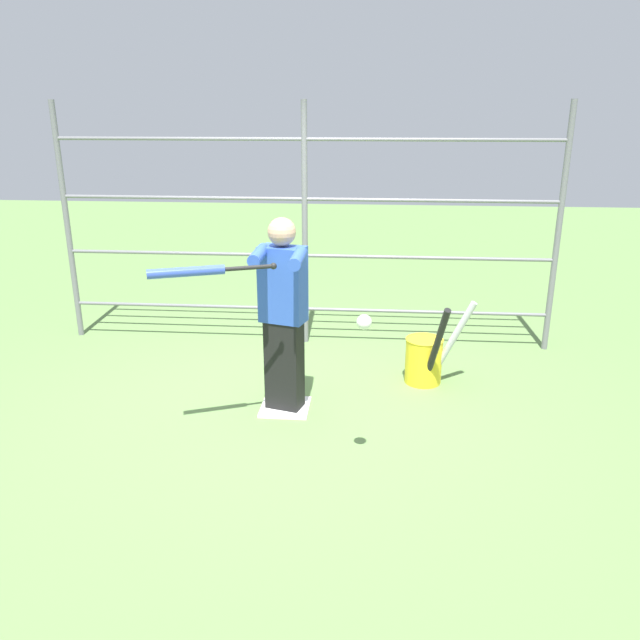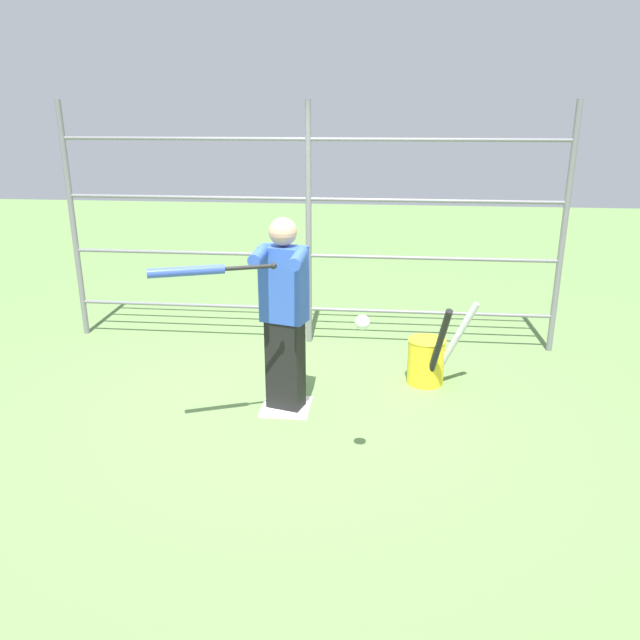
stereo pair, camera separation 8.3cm
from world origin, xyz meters
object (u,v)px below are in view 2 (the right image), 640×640
Objects in this scene: batter at (284,310)px; baseball_bat_swinging at (197,271)px; bat_bucket at (428,359)px; softball_in_flight at (362,322)px.

baseball_bat_swinging is at bearing 51.14° from batter.
batter is 1.50m from bat_bucket.
softball_in_flight is (-1.15, 0.36, -0.21)m from baseball_bat_swinging.
softball_in_flight is 0.11× the size of bat_bucket.
batter reaches higher than softball_in_flight.
softball_in_flight is 1.92m from bat_bucket.
bat_bucket is (-1.70, -1.25, -1.09)m from baseball_bat_swinging.
batter is at bearing -128.86° from baseball_bat_swinging.
baseball_bat_swinging reaches higher than bat_bucket.
softball_in_flight is at bearing 162.41° from baseball_bat_swinging.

